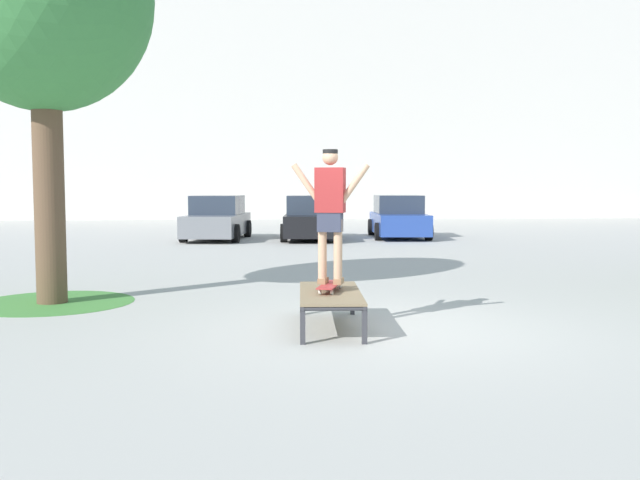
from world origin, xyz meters
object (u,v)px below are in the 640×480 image
Objects in this scene: skater at (330,206)px; car_grey at (217,219)px; skate_box at (330,295)px; car_blue at (398,218)px; skateboard at (330,285)px; tree_near_left at (44,0)px; car_black at (310,219)px.

car_grey is (-2.35, 15.22, -0.84)m from skater.
car_blue is at bearing 75.60° from skate_box.
car_grey is at bearing 98.74° from skate_box.
skate_box is 0.13m from skateboard.
car_blue is (8.08, 13.36, -3.86)m from tree_near_left.
tree_near_left is 16.09m from car_blue.
car_blue is at bearing 3.38° from car_grey.
car_grey is at bearing 98.77° from skateboard.
skate_box is 16.14m from car_blue.
skate_box is 0.31× the size of tree_near_left.
skateboard is at bearing -28.78° from tree_near_left.
skateboard is 0.99m from skater.
tree_near_left reaches higher than car_black.
car_blue is (4.01, 15.63, 0.28)m from skate_box.
tree_near_left is at bearing -110.90° from car_black.
car_grey is (-2.35, 15.22, 0.15)m from skateboard.
skate_box is 6.23m from tree_near_left.
skateboard is (0.00, 0.03, 0.12)m from skate_box.
skateboard is 0.49× the size of skater.
car_grey is at bearing 177.43° from car_black.
tree_near_left is 1.46× the size of car_black.
car_grey and car_black have the same top height.
skate_box is at bearing -104.40° from car_blue.
car_blue is (4.01, 15.60, -0.84)m from skater.
car_black is at bearing -170.75° from car_blue.
car_grey is (-2.35, 15.25, 0.28)m from skate_box.
skater is 0.27× the size of tree_near_left.
tree_near_left is 13.66m from car_grey.
skater is 0.39× the size of car_grey.
skateboard is at bearing -81.23° from car_grey.
car_black is at bearing 86.85° from skater.
car_black is 1.00× the size of car_blue.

